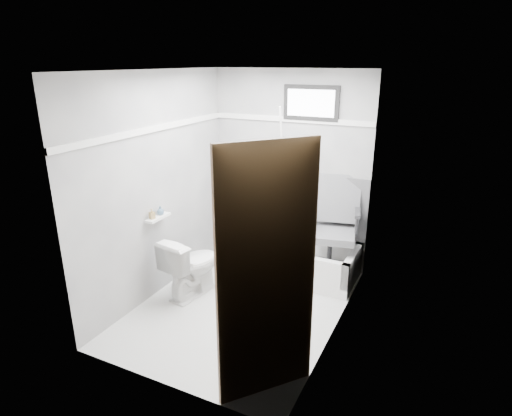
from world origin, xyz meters
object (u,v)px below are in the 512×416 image
Objects in this scene: toilet at (192,266)px; door at (283,305)px; soap_bottle_b at (160,210)px; office_chair at (331,227)px; bathtub at (294,258)px; soap_bottle_a at (152,214)px.

toilet is 2.15m from door.
office_chair is at bearing 32.57° from soap_bottle_b.
bathtub is 1.71m from soap_bottle_b.
door is 20.15× the size of soap_bottle_b.
door reaches higher than bathtub.
soap_bottle_a is at bearing 150.68° from door.
office_chair is 2.29m from door.
soap_bottle_a is (-1.17, -1.13, 0.76)m from bathtub.
soap_bottle_b is at bearing -160.14° from office_chair.
toilet is 6.07× the size of soap_bottle_a.
office_chair is at bearing 3.88° from bathtub.
door is 2.20m from soap_bottle_a.
office_chair is at bearing 35.99° from soap_bottle_a.
office_chair reaches higher than toilet.
toilet is at bearing 11.17° from soap_bottle_b.
toilet is 0.73m from soap_bottle_a.
toilet is at bearing -155.87° from office_chair.
toilet is 0.35× the size of door.
soap_bottle_b is at bearing -139.71° from bathtub.
soap_bottle_a is at bearing -90.00° from soap_bottle_b.
door is at bearing -32.39° from soap_bottle_b.
soap_bottle_a is at bearing 42.05° from toilet.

